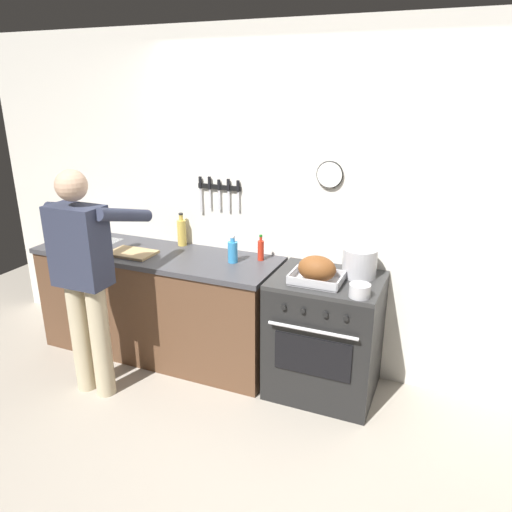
# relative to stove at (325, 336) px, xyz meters

# --- Properties ---
(ground_plane) EXTENTS (8.00, 8.00, 0.00)m
(ground_plane) POSITION_rel_stove_xyz_m (-0.22, -0.99, -0.45)
(ground_plane) COLOR #A89E8E
(wall_back) EXTENTS (6.00, 0.13, 2.60)m
(wall_back) POSITION_rel_stove_xyz_m (-0.22, 0.36, 0.85)
(wall_back) COLOR white
(wall_back) RESTS_ON ground
(counter_block) EXTENTS (2.03, 0.65, 0.90)m
(counter_block) POSITION_rel_stove_xyz_m (-1.43, 0.00, 0.01)
(counter_block) COLOR brown
(counter_block) RESTS_ON ground
(stove) EXTENTS (0.76, 0.67, 0.90)m
(stove) POSITION_rel_stove_xyz_m (0.00, 0.00, 0.00)
(stove) COLOR black
(stove) RESTS_ON ground
(person_cook) EXTENTS (0.51, 0.63, 1.66)m
(person_cook) POSITION_rel_stove_xyz_m (-1.56, -0.65, 0.50)
(person_cook) COLOR #C6B793
(person_cook) RESTS_ON ground
(roasting_pan) EXTENTS (0.35, 0.26, 0.19)m
(roasting_pan) POSITION_rel_stove_xyz_m (-0.05, -0.11, 0.54)
(roasting_pan) COLOR #B7B7BC
(roasting_pan) RESTS_ON stove
(stock_pot) EXTENTS (0.24, 0.24, 0.20)m
(stock_pot) POSITION_rel_stove_xyz_m (0.19, 0.13, 0.55)
(stock_pot) COLOR #B7B7BC
(stock_pot) RESTS_ON stove
(saucepan) EXTENTS (0.14, 0.14, 0.09)m
(saucepan) POSITION_rel_stove_xyz_m (0.27, -0.23, 0.49)
(saucepan) COLOR #B7B7BC
(saucepan) RESTS_ON stove
(cutting_board) EXTENTS (0.36, 0.24, 0.02)m
(cutting_board) POSITION_rel_stove_xyz_m (-1.57, -0.11, 0.46)
(cutting_board) COLOR tan
(cutting_board) RESTS_ON counter_block
(bottle_hot_sauce) EXTENTS (0.05, 0.05, 0.20)m
(bottle_hot_sauce) POSITION_rel_stove_xyz_m (-0.57, 0.16, 0.53)
(bottle_hot_sauce) COLOR red
(bottle_hot_sauce) RESTS_ON counter_block
(bottle_dish_soap) EXTENTS (0.07, 0.07, 0.21)m
(bottle_dish_soap) POSITION_rel_stove_xyz_m (-0.75, 0.04, 0.54)
(bottle_dish_soap) COLOR #338CCC
(bottle_dish_soap) RESTS_ON counter_block
(bottle_cooking_oil) EXTENTS (0.07, 0.07, 0.28)m
(bottle_cooking_oil) POSITION_rel_stove_xyz_m (-1.32, 0.25, 0.57)
(bottle_cooking_oil) COLOR gold
(bottle_cooking_oil) RESTS_ON counter_block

